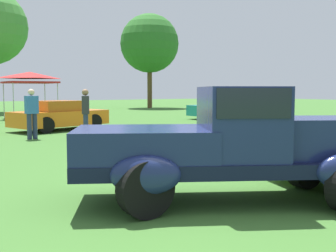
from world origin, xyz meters
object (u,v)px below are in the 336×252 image
at_px(show_car_teal, 223,108).
at_px(spectator_near_truck, 86,112).
at_px(spectator_far_side, 32,112).
at_px(feature_pickup_truck, 234,143).
at_px(canopy_tent_right_field, 30,77).
at_px(show_car_orange, 59,116).

height_order(show_car_teal, spectator_near_truck, spectator_near_truck).
xyz_separation_m(spectator_near_truck, spectator_far_side, (-1.45, 1.16, 0.00)).
relative_size(feature_pickup_truck, canopy_tent_right_field, 1.73).
distance_m(show_car_orange, canopy_tent_right_field, 8.03).
bearing_deg(spectator_far_side, spectator_near_truck, -38.66).
bearing_deg(canopy_tent_right_field, feature_pickup_truck, -96.61).
relative_size(spectator_near_truck, canopy_tent_right_field, 0.62).
distance_m(show_car_orange, spectator_near_truck, 3.74).
bearing_deg(spectator_far_side, feature_pickup_truck, -87.77).
height_order(show_car_orange, spectator_far_side, spectator_far_side).
height_order(show_car_teal, spectator_far_side, spectator_far_side).
bearing_deg(spectator_near_truck, spectator_far_side, 141.34).
bearing_deg(spectator_far_side, canopy_tent_right_field, 75.42).
relative_size(spectator_near_truck, spectator_far_side, 1.00).
bearing_deg(spectator_near_truck, canopy_tent_right_field, 83.88).
xyz_separation_m(feature_pickup_truck, canopy_tent_right_field, (2.31, 19.94, 1.55)).
distance_m(show_car_orange, show_car_teal, 10.28).
height_order(show_car_orange, spectator_near_truck, spectator_near_truck).
height_order(show_car_orange, show_car_teal, same).
bearing_deg(feature_pickup_truck, spectator_far_side, 92.23).
xyz_separation_m(feature_pickup_truck, spectator_near_truck, (1.08, 8.45, 0.04)).
relative_size(show_car_teal, canopy_tent_right_field, 1.49).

